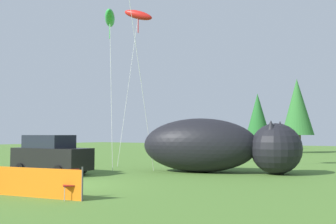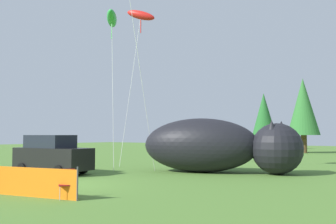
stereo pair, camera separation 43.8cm
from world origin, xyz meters
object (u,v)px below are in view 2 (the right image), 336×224
at_px(parked_car, 52,155).
at_px(folding_chair, 67,181).
at_px(kite_red_lizard, 141,16).
at_px(inflatable_cat, 217,147).
at_px(kite_green_fish, 112,19).

relative_size(parked_car, folding_chair, 4.81).
height_order(folding_chair, kite_red_lizard, kite_red_lizard).
bearing_deg(kite_red_lizard, folding_chair, -57.48).
bearing_deg(folding_chair, parked_car, -177.11).
bearing_deg(kite_red_lizard, inflatable_cat, -17.04).
bearing_deg(inflatable_cat, kite_green_fish, 168.57).
distance_m(inflatable_cat, kite_green_fish, 10.66).
xyz_separation_m(kite_green_fish, kite_red_lizard, (-0.57, 3.40, 1.20)).
relative_size(inflatable_cat, kite_red_lizard, 0.76).
xyz_separation_m(inflatable_cat, kite_green_fish, (-6.94, -1.09, 8.02)).
height_order(parked_car, kite_red_lizard, kite_red_lizard).
bearing_deg(parked_car, folding_chair, -38.83).
bearing_deg(inflatable_cat, folding_chair, -108.95).
bearing_deg(inflatable_cat, parked_car, -159.59).
bearing_deg(kite_green_fish, parked_car, -84.83).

